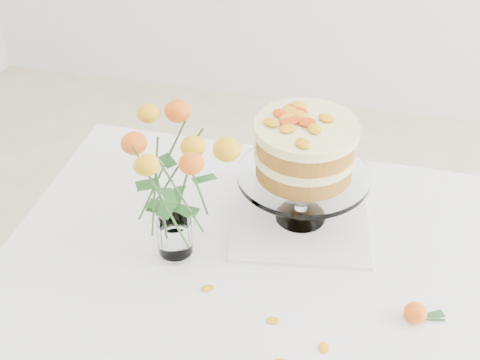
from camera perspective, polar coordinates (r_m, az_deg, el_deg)
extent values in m
cube|color=tan|center=(1.34, 8.77, -10.34)|extent=(1.40, 0.90, 0.04)
cylinder|color=tan|center=(1.97, -9.24, -6.86)|extent=(0.06, 0.06, 0.71)
cube|color=white|center=(1.32, 8.86, -9.67)|extent=(1.42, 0.92, 0.01)
cube|color=white|center=(1.74, 10.26, -1.17)|extent=(1.42, 0.01, 0.20)
cube|color=white|center=(1.58, -18.22, -7.44)|extent=(0.01, 0.92, 0.20)
cube|color=white|center=(1.47, 5.15, -3.30)|extent=(0.34, 0.34, 0.01)
cylinder|color=white|center=(1.42, 5.30, -1.17)|extent=(0.03, 0.03, 0.09)
cylinder|color=white|center=(1.39, 5.42, 0.47)|extent=(0.28, 0.28, 0.01)
cylinder|color=#996222|center=(1.38, 5.48, 1.33)|extent=(0.22, 0.22, 0.04)
cylinder|color=#F3EB9D|center=(1.36, 5.55, 2.32)|extent=(0.23, 0.23, 0.02)
cylinder|color=#996222|center=(1.35, 5.62, 3.33)|extent=(0.22, 0.22, 0.04)
cylinder|color=#F3EB9D|center=(1.33, 5.70, 4.40)|extent=(0.23, 0.23, 0.02)
cylinder|color=white|center=(1.39, -5.47, -6.19)|extent=(0.06, 0.06, 0.01)
cylinder|color=white|center=(1.36, -5.57, -4.83)|extent=(0.07, 0.07, 0.08)
ellipsoid|color=#D73F0A|center=(1.29, 14.74, -10.88)|extent=(0.04, 0.04, 0.04)
cylinder|color=#315D25|center=(1.31, 15.96, -11.39)|extent=(0.05, 0.01, 0.00)
ellipsoid|color=orange|center=(1.26, 2.83, -11.89)|extent=(0.03, 0.02, 0.00)
ellipsoid|color=orange|center=(1.23, 7.17, -14.02)|extent=(0.03, 0.02, 0.00)
ellipsoid|color=orange|center=(1.32, -2.80, -9.22)|extent=(0.03, 0.02, 0.00)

